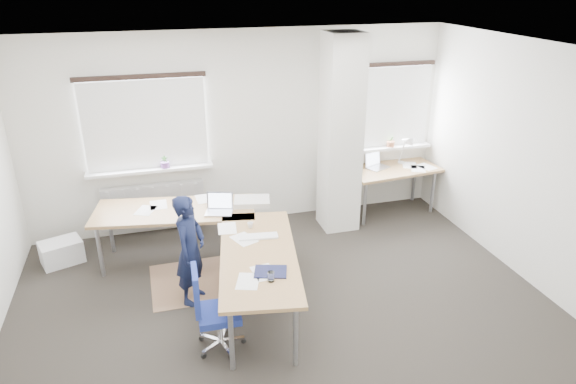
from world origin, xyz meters
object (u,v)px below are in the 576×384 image
object	(u,v)px
person	(190,250)
desk_side	(392,171)
desk_main	(218,232)
task_chair	(216,326)

from	to	relation	value
person	desk_side	bearing A→B (deg)	-34.31
desk_main	person	xyz separation A→B (m)	(-0.35, -0.26, -0.04)
desk_side	task_chair	xyz separation A→B (m)	(-3.08, -2.44, -0.43)
desk_main	person	bearing A→B (deg)	-132.73
task_chair	desk_side	bearing A→B (deg)	41.03
task_chair	person	size ratio (longest dim) A/B	0.71
person	task_chair	bearing A→B (deg)	-141.34
desk_main	desk_side	distance (m)	3.14
desk_main	task_chair	bearing A→B (deg)	-90.29
person	desk_main	bearing A→B (deg)	-22.56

